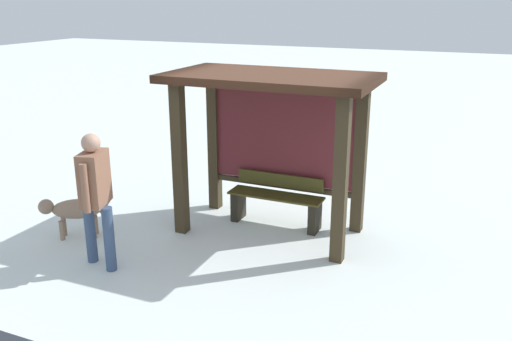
# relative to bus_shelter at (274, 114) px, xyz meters

# --- Properties ---
(ground_plane) EXTENTS (60.00, 60.00, 0.00)m
(ground_plane) POSITION_rel_bus_shelter_xyz_m (0.00, -0.14, -1.78)
(ground_plane) COLOR white
(bus_shelter) EXTENTS (2.92, 1.61, 2.37)m
(bus_shelter) POSITION_rel_bus_shelter_xyz_m (0.00, 0.00, 0.00)
(bus_shelter) COLOR #372C1A
(bus_shelter) RESTS_ON ground
(bench_left_inside) EXTENTS (1.47, 0.40, 0.78)m
(bench_left_inside) POSITION_rel_bus_shelter_xyz_m (0.00, 0.13, -1.40)
(bench_left_inside) COLOR #443F19
(bench_left_inside) RESTS_ON ground
(person_walking) EXTENTS (0.56, 0.65, 1.79)m
(person_walking) POSITION_rel_bus_shelter_xyz_m (-1.61, -2.06, -0.71)
(person_walking) COLOR #916149
(person_walking) RESTS_ON ground
(dog) EXTENTS (0.93, 0.63, 0.62)m
(dog) POSITION_rel_bus_shelter_xyz_m (-2.55, -1.49, -1.35)
(dog) COLOR #92755F
(dog) RESTS_ON ground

